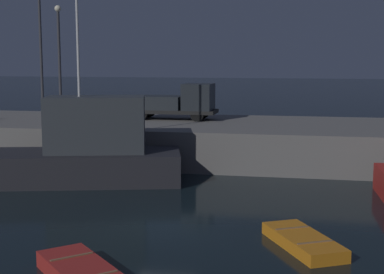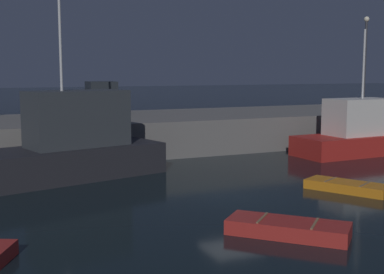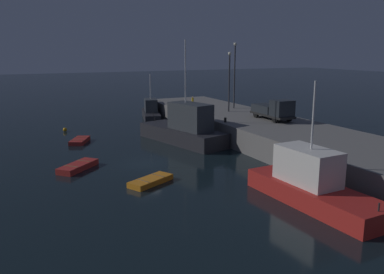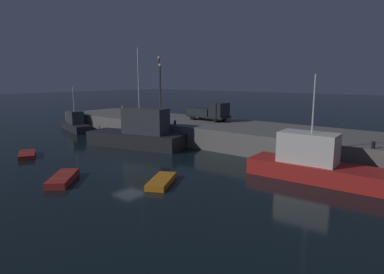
{
  "view_description": "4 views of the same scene",
  "coord_description": "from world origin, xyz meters",
  "px_view_note": "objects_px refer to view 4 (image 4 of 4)",
  "views": [
    {
      "loc": [
        5.31,
        -21.26,
        6.74
      ],
      "look_at": [
        0.21,
        5.17,
        2.92
      ],
      "focal_mm": 53.16,
      "sensor_mm": 36.0,
      "label": 1
    },
    {
      "loc": [
        -11.27,
        -20.75,
        5.72
      ],
      "look_at": [
        -0.49,
        3.34,
        2.37
      ],
      "focal_mm": 49.3,
      "sensor_mm": 36.0,
      "label": 2
    },
    {
      "loc": [
        34.3,
        -11.53,
        10.41
      ],
      "look_at": [
        2.28,
        3.82,
        2.68
      ],
      "focal_mm": 37.41,
      "sensor_mm": 36.0,
      "label": 3
    },
    {
      "loc": [
        22.62,
        -18.8,
        8.11
      ],
      "look_at": [
        2.18,
        6.53,
        2.22
      ],
      "focal_mm": 30.47,
      "sensor_mm": 36.0,
      "label": 4
    }
  ],
  "objects_px": {
    "fishing_trawler_red": "(314,163)",
    "lamp_post_east": "(160,86)",
    "lamp_post_west": "(159,81)",
    "dinghy_orange_near": "(27,155)",
    "bollard_central": "(373,145)",
    "fishing_boat_blue": "(139,133)",
    "bollard_west": "(175,122)",
    "rowboat_white_mid": "(161,181)",
    "dockworker": "(123,110)",
    "fishing_boat_white": "(75,123)",
    "dinghy_red_small": "(63,179)",
    "utility_truck": "(210,112)"
  },
  "relations": [
    {
      "from": "fishing_trawler_red",
      "to": "lamp_post_east",
      "type": "height_order",
      "value": "lamp_post_east"
    },
    {
      "from": "fishing_trawler_red",
      "to": "lamp_post_west",
      "type": "distance_m",
      "value": 30.41
    },
    {
      "from": "dinghy_orange_near",
      "to": "bollard_central",
      "type": "height_order",
      "value": "bollard_central"
    },
    {
      "from": "fishing_boat_blue",
      "to": "bollard_west",
      "type": "distance_m",
      "value": 4.72
    },
    {
      "from": "rowboat_white_mid",
      "to": "dockworker",
      "type": "bearing_deg",
      "value": 146.98
    },
    {
      "from": "dockworker",
      "to": "bollard_central",
      "type": "distance_m",
      "value": 34.31
    },
    {
      "from": "fishing_boat_white",
      "to": "dockworker",
      "type": "bearing_deg",
      "value": 28.28
    },
    {
      "from": "lamp_post_west",
      "to": "fishing_trawler_red",
      "type": "bearing_deg",
      "value": -21.01
    },
    {
      "from": "fishing_trawler_red",
      "to": "fishing_boat_blue",
      "type": "distance_m",
      "value": 20.64
    },
    {
      "from": "lamp_post_east",
      "to": "dinghy_red_small",
      "type": "bearing_deg",
      "value": -64.84
    },
    {
      "from": "utility_truck",
      "to": "lamp_post_west",
      "type": "bearing_deg",
      "value": 174.9
    },
    {
      "from": "rowboat_white_mid",
      "to": "lamp_post_east",
      "type": "distance_m",
      "value": 24.7
    },
    {
      "from": "dinghy_red_small",
      "to": "dockworker",
      "type": "xyz_separation_m",
      "value": [
        -15.49,
        18.81,
        3.07
      ]
    },
    {
      "from": "dinghy_red_small",
      "to": "lamp_post_east",
      "type": "bearing_deg",
      "value": 115.16
    },
    {
      "from": "utility_truck",
      "to": "bollard_central",
      "type": "bearing_deg",
      "value": -16.21
    },
    {
      "from": "fishing_trawler_red",
      "to": "lamp_post_east",
      "type": "bearing_deg",
      "value": 161.72
    },
    {
      "from": "dinghy_orange_near",
      "to": "dockworker",
      "type": "distance_m",
      "value": 17.69
    },
    {
      "from": "dinghy_red_small",
      "to": "bollard_central",
      "type": "xyz_separation_m",
      "value": [
        18.76,
        16.83,
        2.45
      ]
    },
    {
      "from": "rowboat_white_mid",
      "to": "bollard_central",
      "type": "bearing_deg",
      "value": 45.04
    },
    {
      "from": "fishing_boat_white",
      "to": "lamp_post_east",
      "type": "relative_size",
      "value": 1.17
    },
    {
      "from": "lamp_post_west",
      "to": "bollard_west",
      "type": "height_order",
      "value": "lamp_post_west"
    },
    {
      "from": "lamp_post_west",
      "to": "bollard_central",
      "type": "distance_m",
      "value": 32.47
    },
    {
      "from": "bollard_central",
      "to": "rowboat_white_mid",
      "type": "bearing_deg",
      "value": -134.96
    },
    {
      "from": "fishing_trawler_red",
      "to": "bollard_west",
      "type": "bearing_deg",
      "value": 168.18
    },
    {
      "from": "dinghy_red_small",
      "to": "fishing_boat_blue",
      "type": "bearing_deg",
      "value": 112.68
    },
    {
      "from": "dinghy_orange_near",
      "to": "dinghy_red_small",
      "type": "xyz_separation_m",
      "value": [
        10.66,
        -2.07,
        0.03
      ]
    },
    {
      "from": "lamp_post_east",
      "to": "utility_truck",
      "type": "relative_size",
      "value": 1.25
    },
    {
      "from": "dinghy_red_small",
      "to": "utility_truck",
      "type": "xyz_separation_m",
      "value": [
        -2.17,
        22.91,
        3.36
      ]
    },
    {
      "from": "bollard_west",
      "to": "fishing_trawler_red",
      "type": "bearing_deg",
      "value": -11.82
    },
    {
      "from": "dinghy_orange_near",
      "to": "fishing_trawler_red",
      "type": "bearing_deg",
      "value": 23.21
    },
    {
      "from": "dinghy_red_small",
      "to": "bollard_central",
      "type": "height_order",
      "value": "bollard_central"
    },
    {
      "from": "fishing_trawler_red",
      "to": "utility_truck",
      "type": "bearing_deg",
      "value": 150.74
    },
    {
      "from": "lamp_post_west",
      "to": "dockworker",
      "type": "xyz_separation_m",
      "value": [
        -2.93,
        -5.03,
        -4.28
      ]
    },
    {
      "from": "bollard_west",
      "to": "dinghy_red_small",
      "type": "bearing_deg",
      "value": -79.09
    },
    {
      "from": "dinghy_red_small",
      "to": "bollard_west",
      "type": "bearing_deg",
      "value": 100.91
    },
    {
      "from": "dinghy_orange_near",
      "to": "bollard_west",
      "type": "xyz_separation_m",
      "value": [
        7.38,
        14.97,
        2.45
      ]
    },
    {
      "from": "rowboat_white_mid",
      "to": "bollard_central",
      "type": "relative_size",
      "value": 7.03
    },
    {
      "from": "dockworker",
      "to": "bollard_central",
      "type": "xyz_separation_m",
      "value": [
        34.25,
        -1.98,
        -0.62
      ]
    },
    {
      "from": "dinghy_orange_near",
      "to": "fishing_boat_blue",
      "type": "bearing_deg",
      "value": 64.3
    },
    {
      "from": "fishing_boat_blue",
      "to": "utility_truck",
      "type": "relative_size",
      "value": 2.01
    },
    {
      "from": "dinghy_orange_near",
      "to": "bollard_west",
      "type": "bearing_deg",
      "value": 63.76
    },
    {
      "from": "lamp_post_east",
      "to": "bollard_central",
      "type": "relative_size",
      "value": 13.3
    },
    {
      "from": "fishing_trawler_red",
      "to": "dinghy_red_small",
      "type": "bearing_deg",
      "value": -139.13
    },
    {
      "from": "utility_truck",
      "to": "fishing_boat_white",
      "type": "bearing_deg",
      "value": -158.85
    },
    {
      "from": "dinghy_orange_near",
      "to": "rowboat_white_mid",
      "type": "height_order",
      "value": "dinghy_orange_near"
    },
    {
      "from": "lamp_post_west",
      "to": "lamp_post_east",
      "type": "distance_m",
      "value": 3.42
    },
    {
      "from": "dinghy_red_small",
      "to": "dockworker",
      "type": "relative_size",
      "value": 2.55
    },
    {
      "from": "dinghy_red_small",
      "to": "lamp_post_west",
      "type": "xyz_separation_m",
      "value": [
        -12.56,
        23.84,
        7.35
      ]
    },
    {
      "from": "fishing_boat_white",
      "to": "fishing_boat_blue",
      "type": "bearing_deg",
      "value": -6.93
    },
    {
      "from": "lamp_post_east",
      "to": "utility_truck",
      "type": "bearing_deg",
      "value": 9.81
    }
  ]
}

